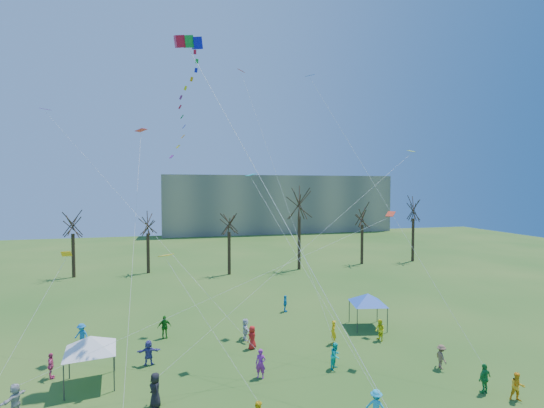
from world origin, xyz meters
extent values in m
cube|color=gray|center=(22.00, 82.00, 7.50)|extent=(60.00, 14.00, 15.00)
cylinder|color=black|center=(-17.81, 37.71, 2.91)|extent=(0.44, 0.44, 5.83)
cylinder|color=black|center=(-8.36, 37.95, 2.78)|extent=(0.44, 0.44, 5.56)
cylinder|color=black|center=(2.51, 34.40, 2.93)|extent=(0.44, 0.44, 5.86)
cylinder|color=black|center=(12.83, 35.08, 3.88)|extent=(0.44, 0.44, 7.77)
cylinder|color=black|center=(23.62, 36.50, 3.07)|extent=(0.44, 0.44, 6.15)
cylinder|color=black|center=(32.61, 36.42, 3.47)|extent=(0.44, 0.44, 6.94)
cube|color=red|center=(-4.03, 10.70, 22.24)|extent=(0.83, 1.24, 1.16)
cube|color=#128E33|center=(-3.43, 10.70, 22.24)|extent=(0.83, 1.24, 1.16)
cube|color=#1011D2|center=(-2.84, 10.70, 22.24)|extent=(0.83, 1.24, 1.16)
cylinder|color=white|center=(0.46, 3.33, 12.00)|extent=(0.02, 0.02, 25.09)
cylinder|color=#3F3F44|center=(-10.61, 5.91, 1.06)|extent=(0.08, 0.08, 2.11)
cylinder|color=#3F3F44|center=(-8.02, 6.28, 1.06)|extent=(0.08, 0.08, 2.11)
cylinder|color=#3F3F44|center=(-10.99, 8.49, 1.06)|extent=(0.08, 0.08, 2.11)
cylinder|color=#3F3F44|center=(-8.40, 8.87, 1.06)|extent=(0.08, 0.08, 2.11)
pyramid|color=white|center=(-9.51, 7.39, 2.57)|extent=(3.98, 3.98, 0.91)
cylinder|color=#3F3F44|center=(9.95, 10.93, 1.02)|extent=(0.08, 0.08, 2.04)
cylinder|color=#3F3F44|center=(12.44, 10.45, 1.02)|extent=(0.08, 0.08, 2.04)
cylinder|color=#3F3F44|center=(10.43, 13.41, 1.02)|extent=(0.08, 0.08, 2.04)
cylinder|color=#3F3F44|center=(12.92, 12.93, 1.02)|extent=(0.08, 0.08, 2.04)
pyramid|color=blue|center=(11.43, 11.93, 2.48)|extent=(3.82, 3.82, 0.88)
imported|color=#1CADE1|center=(5.46, -0.11, 0.84)|extent=(1.24, 1.16, 1.68)
imported|color=#1E8D3E|center=(12.99, 0.82, 0.87)|extent=(1.09, 0.66, 1.74)
imported|color=#BBB9C0|center=(-12.71, 5.04, 0.84)|extent=(1.12, 1.62, 1.68)
imported|color=black|center=(-5.59, 4.08, 0.93)|extent=(0.85, 1.05, 1.86)
imported|color=purple|center=(0.68, 5.71, 0.91)|extent=(0.79, 0.69, 1.82)
imported|color=#0EC5BD|center=(5.75, 5.69, 0.87)|extent=(1.07, 1.05, 1.74)
imported|color=brown|center=(12.56, 4.01, 0.79)|extent=(0.71, 1.09, 1.58)
imported|color=#E34B86|center=(-12.11, 8.82, 0.81)|extent=(0.60, 1.01, 1.62)
imported|color=#524BA4|center=(-6.30, 9.24, 0.84)|extent=(1.56, 0.50, 1.68)
imported|color=red|center=(0.99, 10.07, 0.85)|extent=(0.98, 0.96, 1.70)
imported|color=yellow|center=(7.17, 9.37, 0.91)|extent=(0.61, 0.76, 1.81)
imported|color=yellow|center=(10.96, 9.05, 0.83)|extent=(0.71, 0.87, 1.66)
imported|color=blue|center=(-11.42, 13.53, 0.88)|extent=(1.31, 1.10, 1.75)
imported|color=#1C7A1A|center=(-5.41, 13.69, 0.90)|extent=(1.12, 0.64, 1.80)
imported|color=silver|center=(0.79, 11.81, 0.85)|extent=(0.50, 1.58, 1.70)
imported|color=#1A99D5|center=(5.68, 17.48, 0.80)|extent=(0.78, 1.01, 1.59)
imported|color=#FFAD1A|center=(14.15, -0.30, 0.80)|extent=(0.96, 0.87, 1.59)
cube|color=#FFAF0D|center=(-10.11, 5.14, 8.43)|extent=(0.55, 0.62, 0.35)
cylinder|color=white|center=(-11.53, 2.69, 4.87)|extent=(0.01, 0.01, 8.80)
cube|color=#FE2A50|center=(-6.93, 13.54, 16.36)|extent=(0.98, 0.96, 0.20)
cylinder|color=white|center=(-6.84, 6.77, 8.83)|extent=(0.01, 0.01, 19.96)
cube|color=yellow|center=(-4.94, 4.24, 8.29)|extent=(0.89, 0.84, 0.16)
cylinder|color=white|center=(-2.74, 2.37, 4.79)|extent=(0.01, 0.01, 8.76)
cube|color=#179EAD|center=(0.86, 9.75, 12.90)|extent=(0.83, 0.74, 0.19)
cylinder|color=white|center=(3.16, 4.82, 7.10)|extent=(0.01, 0.01, 15.62)
cube|color=blue|center=(7.63, 16.24, 22.27)|extent=(0.95, 0.91, 0.28)
cylinder|color=white|center=(10.31, 8.53, 11.78)|extent=(0.01, 0.01, 26.26)
cube|color=red|center=(10.47, 6.98, 10.10)|extent=(0.86, 0.85, 0.34)
cylinder|color=white|center=(-1.12, 6.01, 5.70)|extent=(0.01, 0.01, 24.73)
cube|color=#B7DF34|center=(15.84, 12.54, 15.19)|extent=(0.63, 0.71, 0.20)
cylinder|color=white|center=(5.13, 8.31, 8.25)|extent=(0.01, 0.01, 26.70)
cube|color=#B538C5|center=(-15.11, 19.02, 18.63)|extent=(0.97, 0.95, 0.20)
cylinder|color=white|center=(-7.21, 12.36, 9.97)|extent=(0.01, 0.01, 26.71)
cube|color=red|center=(1.60, 18.28, 22.86)|extent=(0.72, 0.70, 0.34)
cylinder|color=white|center=(3.67, 11.98, 12.08)|extent=(0.01, 0.01, 24.97)
camera|label=1|loc=(-4.28, -17.09, 12.03)|focal=25.00mm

